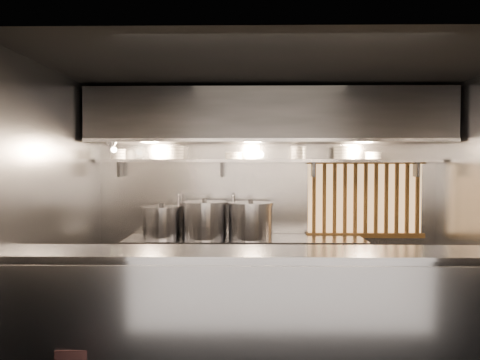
{
  "coord_description": "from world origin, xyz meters",
  "views": [
    {
      "loc": [
        -0.26,
        -4.76,
        1.84
      ],
      "look_at": [
        -0.35,
        0.55,
        1.66
      ],
      "focal_mm": 35.0,
      "sensor_mm": 36.0,
      "label": 1
    }
  ],
  "objects_px": {
    "stock_pot_left": "(161,222)",
    "pendant_bulb": "(260,154)",
    "heat_lamp": "(112,145)",
    "stock_pot_right": "(204,220)",
    "stock_pot_mid": "(251,220)"
  },
  "relations": [
    {
      "from": "stock_pot_left",
      "to": "stock_pot_right",
      "type": "height_order",
      "value": "stock_pot_right"
    },
    {
      "from": "heat_lamp",
      "to": "pendant_bulb",
      "type": "relative_size",
      "value": 1.87
    },
    {
      "from": "pendant_bulb",
      "to": "stock_pot_left",
      "type": "xyz_separation_m",
      "value": [
        -1.26,
        -0.07,
        -0.86
      ]
    },
    {
      "from": "stock_pot_right",
      "to": "stock_pot_mid",
      "type": "bearing_deg",
      "value": -1.4
    },
    {
      "from": "stock_pot_left",
      "to": "stock_pot_right",
      "type": "xyz_separation_m",
      "value": [
        0.55,
        -0.02,
        0.03
      ]
    },
    {
      "from": "stock_pot_mid",
      "to": "stock_pot_right",
      "type": "xyz_separation_m",
      "value": [
        -0.59,
        0.01,
        0.0
      ]
    },
    {
      "from": "pendant_bulb",
      "to": "stock_pot_mid",
      "type": "xyz_separation_m",
      "value": [
        -0.12,
        -0.1,
        -0.83
      ]
    },
    {
      "from": "heat_lamp",
      "to": "stock_pot_right",
      "type": "height_order",
      "value": "heat_lamp"
    },
    {
      "from": "heat_lamp",
      "to": "stock_pot_mid",
      "type": "distance_m",
      "value": 1.93
    },
    {
      "from": "heat_lamp",
      "to": "stock_pot_mid",
      "type": "bearing_deg",
      "value": 8.35
    },
    {
      "from": "stock_pot_right",
      "to": "pendant_bulb",
      "type": "bearing_deg",
      "value": 7.18
    },
    {
      "from": "stock_pot_left",
      "to": "stock_pot_right",
      "type": "distance_m",
      "value": 0.55
    },
    {
      "from": "heat_lamp",
      "to": "stock_pot_right",
      "type": "relative_size",
      "value": 0.5
    },
    {
      "from": "stock_pot_left",
      "to": "pendant_bulb",
      "type": "bearing_deg",
      "value": 3.26
    },
    {
      "from": "pendant_bulb",
      "to": "stock_pot_mid",
      "type": "distance_m",
      "value": 0.85
    }
  ]
}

